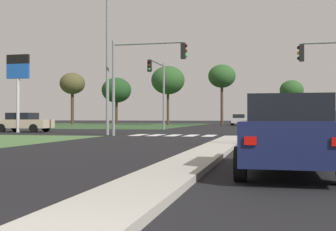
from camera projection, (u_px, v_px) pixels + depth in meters
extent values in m
plane|color=black|center=(244.00, 133.00, 32.24)|extent=(200.00, 200.00, 0.00)
cube|color=#2D4C28|center=(69.00, 125.00, 61.88)|extent=(35.00, 35.00, 0.01)
cube|color=#ADA89E|center=(208.00, 153.00, 13.73)|extent=(1.20, 22.00, 0.14)
cube|color=gray|center=(256.00, 125.00, 56.59)|extent=(1.20, 36.00, 0.14)
cube|color=silver|center=(325.00, 156.00, 13.35)|extent=(0.14, 2.00, 0.01)
cube|color=silver|center=(309.00, 144.00, 19.20)|extent=(0.14, 2.00, 0.01)
cube|color=silver|center=(300.00, 138.00, 25.04)|extent=(0.14, 2.00, 0.01)
cube|color=silver|center=(306.00, 138.00, 24.56)|extent=(6.40, 0.50, 0.01)
cube|color=silver|center=(139.00, 135.00, 28.62)|extent=(0.70, 2.80, 0.01)
cube|color=silver|center=(156.00, 135.00, 28.36)|extent=(0.70, 2.80, 0.01)
cube|color=silver|center=(174.00, 135.00, 28.10)|extent=(0.70, 2.80, 0.01)
cube|color=silver|center=(192.00, 135.00, 27.84)|extent=(0.70, 2.80, 0.01)
cube|color=silver|center=(210.00, 136.00, 27.58)|extent=(0.70, 2.80, 0.01)
cylinder|color=black|center=(331.00, 134.00, 22.10)|extent=(0.22, 0.64, 0.64)
cube|color=#B7B7BC|center=(239.00, 121.00, 61.08)|extent=(1.80, 4.22, 0.68)
cube|color=black|center=(239.00, 116.00, 61.23)|extent=(1.58, 1.94, 0.52)
cube|color=red|center=(245.00, 120.00, 63.00)|extent=(0.20, 0.04, 0.14)
cube|color=red|center=(235.00, 120.00, 63.31)|extent=(0.20, 0.04, 0.14)
cylinder|color=black|center=(245.00, 123.00, 59.56)|extent=(0.22, 0.64, 0.64)
cylinder|color=black|center=(232.00, 123.00, 59.96)|extent=(0.22, 0.64, 0.64)
cylinder|color=black|center=(246.00, 123.00, 62.19)|extent=(0.22, 0.64, 0.64)
cylinder|color=black|center=(233.00, 123.00, 62.60)|extent=(0.22, 0.64, 0.64)
cube|color=#161E47|center=(288.00, 139.00, 9.34)|extent=(1.78, 4.53, 0.78)
cube|color=black|center=(288.00, 108.00, 9.19)|extent=(1.57, 2.08, 0.52)
cube|color=red|center=(250.00, 141.00, 7.27)|extent=(0.20, 0.04, 0.14)
cylinder|color=black|center=(248.00, 152.00, 10.95)|extent=(0.22, 0.64, 0.64)
cylinder|color=black|center=(325.00, 153.00, 10.55)|extent=(0.22, 0.64, 0.64)
cylinder|color=black|center=(241.00, 164.00, 8.13)|extent=(0.22, 0.64, 0.64)
cube|color=#BCAD8E|center=(24.00, 124.00, 34.24)|extent=(4.19, 1.87, 0.65)
cube|color=black|center=(22.00, 116.00, 34.27)|extent=(1.93, 1.65, 0.52)
cube|color=red|center=(5.00, 123.00, 35.41)|extent=(0.04, 0.20, 0.14)
cylinder|color=black|center=(46.00, 128.00, 34.84)|extent=(0.64, 0.22, 0.64)
cylinder|color=black|center=(34.00, 128.00, 33.02)|extent=(0.64, 0.22, 0.64)
cylinder|color=black|center=(15.00, 128.00, 35.45)|extent=(0.64, 0.22, 0.64)
cylinder|color=black|center=(1.00, 128.00, 33.63)|extent=(0.64, 0.22, 0.64)
cylinder|color=gray|center=(164.00, 96.00, 40.40)|extent=(0.18, 0.18, 6.05)
cylinder|color=gray|center=(157.00, 63.00, 38.06)|extent=(0.12, 4.82, 0.12)
cube|color=black|center=(150.00, 66.00, 35.71)|extent=(0.32, 0.26, 0.95)
sphere|color=#360503|center=(149.00, 62.00, 35.56)|extent=(0.20, 0.20, 0.20)
sphere|color=#3A2405|center=(149.00, 66.00, 35.56)|extent=(0.20, 0.20, 0.20)
sphere|color=green|center=(149.00, 69.00, 35.56)|extent=(0.20, 0.20, 0.20)
cylinder|color=gray|center=(114.00, 88.00, 27.54)|extent=(0.18, 0.18, 5.89)
cylinder|color=gray|center=(148.00, 43.00, 27.05)|extent=(4.39, 0.12, 0.12)
cube|color=black|center=(183.00, 51.00, 26.55)|extent=(0.26, 0.32, 0.95)
sphere|color=#360503|center=(186.00, 46.00, 26.52)|extent=(0.20, 0.20, 0.20)
sphere|color=#3A2405|center=(186.00, 51.00, 26.52)|extent=(0.20, 0.20, 0.20)
sphere|color=green|center=(186.00, 56.00, 26.51)|extent=(0.20, 0.20, 0.20)
cube|color=black|center=(302.00, 53.00, 25.01)|extent=(0.26, 0.32, 0.95)
sphere|color=#360503|center=(299.00, 48.00, 25.05)|extent=(0.20, 0.20, 0.20)
sphere|color=orange|center=(299.00, 53.00, 25.05)|extent=(0.20, 0.20, 0.20)
sphere|color=black|center=(299.00, 58.00, 25.05)|extent=(0.20, 0.20, 0.20)
cylinder|color=gray|center=(107.00, 55.00, 28.65)|extent=(0.20, 0.20, 10.37)
cylinder|color=#335184|center=(249.00, 124.00, 41.04)|extent=(0.16, 0.16, 0.78)
cylinder|color=#335184|center=(249.00, 115.00, 41.05)|extent=(0.34, 0.34, 0.81)
sphere|color=tan|center=(249.00, 109.00, 41.05)|extent=(0.23, 0.23, 0.23)
cylinder|color=silver|center=(18.00, 106.00, 33.38)|extent=(0.24, 0.24, 4.04)
cube|color=#194CA5|center=(18.00, 71.00, 33.39)|extent=(1.80, 0.24, 1.10)
cube|color=black|center=(18.00, 59.00, 33.39)|extent=(1.80, 0.24, 0.70)
cylinder|color=#423323|center=(72.00, 107.00, 68.21)|extent=(0.47, 0.47, 5.22)
ellipsoid|color=#4C4728|center=(72.00, 83.00, 68.22)|extent=(3.85, 3.85, 3.27)
cylinder|color=#423323|center=(116.00, 111.00, 69.13)|extent=(0.40, 0.40, 4.05)
ellipsoid|color=#1E421E|center=(117.00, 90.00, 69.13)|extent=(4.58, 4.58, 3.89)
cylinder|color=#423323|center=(168.00, 107.00, 63.24)|extent=(0.36, 0.36, 5.07)
ellipsoid|color=#285123|center=(168.00, 80.00, 63.25)|extent=(4.74, 4.74, 4.03)
cylinder|color=#423323|center=(222.00, 105.00, 60.34)|extent=(0.37, 0.37, 5.67)
ellipsoid|color=#285123|center=(222.00, 76.00, 60.35)|extent=(3.71, 3.71, 3.16)
cylinder|color=#423323|center=(292.00, 111.00, 63.16)|extent=(0.47, 0.47, 4.05)
ellipsoid|color=#285123|center=(292.00, 90.00, 63.17)|extent=(3.32, 3.32, 2.82)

